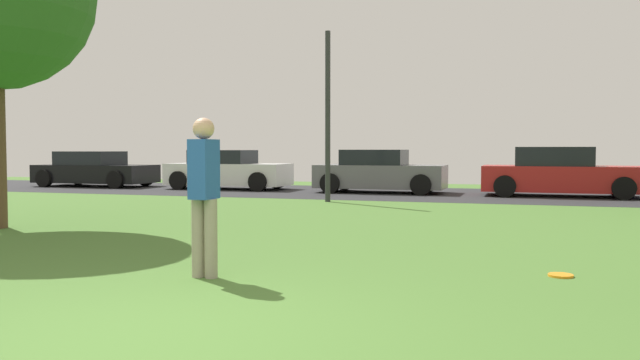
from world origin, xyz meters
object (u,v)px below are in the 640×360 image
(frisbee_disc, at_px, (561,275))
(parked_car_grey, at_px, (379,173))
(parked_car_red, at_px, (560,174))
(parked_car_black, at_px, (95,170))
(person_bystander, at_px, (204,189))
(parked_car_white, at_px, (227,171))
(street_lamp_post, at_px, (328,117))

(frisbee_disc, bearing_deg, parked_car_grey, 111.03)
(parked_car_red, bearing_deg, parked_car_black, 179.73)
(frisbee_disc, bearing_deg, parked_car_red, 87.64)
(person_bystander, relative_size, parked_car_black, 0.39)
(parked_car_black, bearing_deg, person_bystander, -49.31)
(frisbee_disc, xyz_separation_m, parked_car_red, (0.53, 12.79, 0.65))
(parked_car_white, distance_m, street_lamp_post, 6.63)
(parked_car_black, distance_m, parked_car_red, 16.37)
(frisbee_disc, xyz_separation_m, parked_car_black, (-15.84, 12.87, 0.59))
(frisbee_disc, bearing_deg, person_bystander, -161.28)
(person_bystander, xyz_separation_m, street_lamp_post, (-1.73, 10.08, 1.28))
(person_bystander, distance_m, frisbee_disc, 4.02)
(parked_car_red, distance_m, street_lamp_post, 7.32)
(person_bystander, xyz_separation_m, parked_car_red, (4.22, 14.04, -0.30))
(person_bystander, relative_size, street_lamp_post, 0.39)
(person_bystander, bearing_deg, frisbee_disc, -68.99)
(street_lamp_post, bearing_deg, parked_car_grey, 82.76)
(frisbee_disc, bearing_deg, parked_car_white, 128.74)
(frisbee_disc, bearing_deg, parked_car_black, 140.91)
(frisbee_disc, distance_m, parked_car_red, 12.82)
(street_lamp_post, bearing_deg, parked_car_white, 140.32)
(parked_car_grey, xyz_separation_m, parked_car_red, (5.45, -0.01, 0.03))
(parked_car_grey, bearing_deg, person_bystander, -85.03)
(parked_car_white, bearing_deg, parked_car_grey, -1.44)
(parked_car_grey, height_order, parked_car_red, parked_car_red)
(parked_car_red, bearing_deg, parked_car_grey, 179.93)
(parked_car_black, distance_m, parked_car_white, 5.46)
(parked_car_black, height_order, parked_car_grey, parked_car_grey)
(frisbee_disc, height_order, parked_car_red, parked_car_red)
(person_bystander, distance_m, parked_car_grey, 14.11)
(parked_car_black, bearing_deg, frisbee_disc, -39.09)
(parked_car_black, height_order, parked_car_red, parked_car_red)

